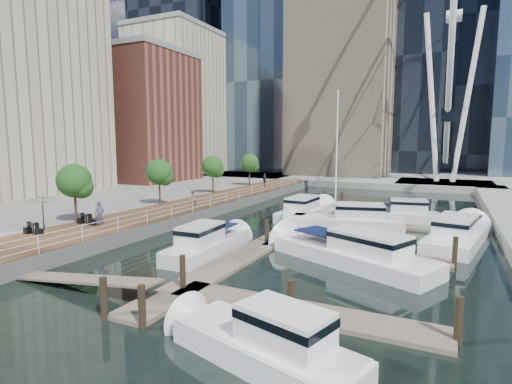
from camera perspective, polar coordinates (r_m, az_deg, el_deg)
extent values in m
plane|color=black|center=(23.65, -13.46, -10.87)|extent=(520.00, 520.00, 0.00)
cube|color=brown|center=(40.47, -9.99, -2.55)|extent=(6.00, 60.00, 1.00)
cube|color=#595954|center=(38.81, -6.38, -2.90)|extent=(0.25, 60.00, 1.00)
cube|color=gray|center=(60.23, -31.35, -0.32)|extent=(48.00, 90.00, 1.00)
cube|color=gray|center=(120.40, 18.86, 3.56)|extent=(200.00, 114.00, 1.00)
cube|color=gray|center=(69.68, 25.29, 0.91)|extent=(14.00, 12.00, 1.00)
cube|color=#6D6051|center=(30.46, 3.09, -6.41)|extent=(2.00, 32.00, 0.20)
cube|color=#6D6051|center=(17.76, 6.19, -16.60)|extent=(12.00, 2.00, 0.20)
cube|color=#6D6051|center=(26.88, 13.42, -8.45)|extent=(12.00, 2.00, 0.20)
cube|color=#6D6051|center=(36.46, 16.81, -4.45)|extent=(12.00, 2.00, 0.20)
cube|color=#BCAD8E|center=(59.13, -30.31, 12.76)|extent=(14.00, 16.00, 26.00)
cube|color=brown|center=(67.96, -15.33, 10.07)|extent=(12.00, 14.00, 20.00)
cube|color=#BCAD8E|center=(84.45, -11.29, 12.28)|extent=(14.00, 16.00, 28.00)
cylinder|color=white|center=(69.74, 23.80, 12.12)|extent=(0.80, 0.80, 26.00)
cylinder|color=white|center=(69.71, 27.99, 11.89)|extent=(0.80, 0.80, 26.00)
torus|color=white|center=(71.85, 26.45, 21.57)|extent=(0.70, 44.70, 44.70)
cylinder|color=#3F2B1C|center=(33.83, -24.36, -2.06)|extent=(0.20, 0.20, 2.40)
sphere|color=#265B1E|center=(33.58, -24.54, 1.48)|extent=(2.60, 2.60, 2.60)
cylinder|color=#3F2B1C|center=(40.89, -13.59, -0.13)|extent=(0.20, 0.20, 2.40)
sphere|color=#265B1E|center=(40.68, -13.68, 2.80)|extent=(2.60, 2.60, 2.60)
cylinder|color=#3F2B1C|center=(48.98, -6.18, 1.20)|extent=(0.20, 0.20, 2.40)
sphere|color=#265B1E|center=(48.80, -6.21, 3.65)|extent=(2.60, 2.60, 2.60)
cylinder|color=#3F2B1C|center=(57.67, -0.93, 2.13)|extent=(0.20, 0.20, 2.40)
sphere|color=#265B1E|center=(57.52, -0.93, 4.22)|extent=(2.60, 2.60, 2.60)
imported|color=#45445B|center=(31.12, -21.45, -3.10)|extent=(0.85, 0.79, 1.94)
imported|color=gray|center=(39.13, -9.05, -0.92)|extent=(0.68, 0.84, 1.61)
imported|color=#323A3E|center=(55.48, 1.26, 1.67)|extent=(1.12, 1.10, 1.89)
imported|color=#0E351B|center=(32.26, -28.17, -2.62)|extent=(2.76, 2.81, 2.48)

